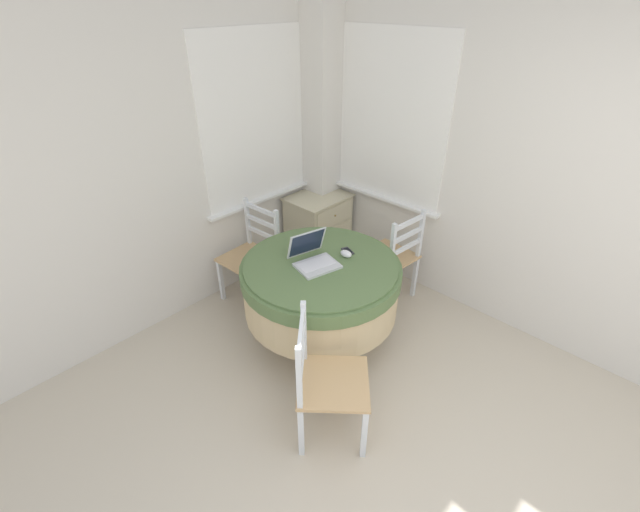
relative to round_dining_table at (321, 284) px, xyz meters
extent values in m
cube|color=silver|center=(-0.95, 1.18, 0.73)|extent=(4.35, 0.06, 2.55)
cube|color=white|center=(0.39, 1.15, 0.94)|extent=(1.10, 0.01, 1.42)
cube|color=white|center=(0.39, 1.12, 0.22)|extent=(1.18, 0.07, 0.02)
cube|color=silver|center=(1.25, -1.19, 0.73)|extent=(0.06, 4.69, 2.55)
cube|color=white|center=(1.22, 0.32, 0.94)|extent=(0.01, 1.10, 1.42)
cube|color=white|center=(1.19, 0.32, 0.22)|extent=(0.07, 1.18, 0.02)
cube|color=silver|center=(1.08, 1.01, 0.73)|extent=(0.28, 0.28, 2.55)
cylinder|color=#4C3D2D|center=(0.00, 0.00, -0.53)|extent=(0.36, 0.36, 0.03)
cylinder|color=#4C3D2D|center=(0.00, 0.00, -0.18)|extent=(0.11, 0.11, 0.69)
cylinder|color=#CCB284|center=(0.00, 0.00, -0.03)|extent=(1.16, 1.16, 0.40)
cylinder|color=#567042|center=(0.00, 0.00, 0.11)|extent=(1.19, 1.19, 0.10)
cylinder|color=#567042|center=(0.00, 0.00, 0.18)|extent=(1.13, 1.13, 0.02)
cube|color=silver|center=(-0.05, -0.01, 0.19)|extent=(0.34, 0.29, 0.02)
cube|color=silver|center=(-0.05, 0.00, 0.20)|extent=(0.28, 0.20, 0.00)
cube|color=silver|center=(-0.01, 0.13, 0.31)|extent=(0.30, 0.15, 0.22)
cube|color=#192338|center=(-0.02, 0.13, 0.31)|extent=(0.27, 0.13, 0.19)
ellipsoid|color=white|center=(0.20, -0.07, 0.21)|extent=(0.06, 0.10, 0.05)
cube|color=#2D2D33|center=(0.26, -0.04, 0.19)|extent=(0.09, 0.12, 0.01)
cube|color=black|center=(0.26, -0.04, 0.20)|extent=(0.07, 0.09, 0.00)
cube|color=tan|center=(-0.03, 0.84, -0.12)|extent=(0.45, 0.45, 0.02)
cube|color=silver|center=(-0.23, 1.02, -0.34)|extent=(0.04, 0.04, 0.41)
cube|color=silver|center=(-0.21, 0.65, -0.34)|extent=(0.04, 0.04, 0.41)
cube|color=silver|center=(0.14, 1.04, -0.34)|extent=(0.04, 0.04, 0.41)
cube|color=silver|center=(0.16, 0.67, -0.34)|extent=(0.04, 0.04, 0.41)
cube|color=silver|center=(0.14, 1.04, 0.11)|extent=(0.03, 0.03, 0.45)
cube|color=silver|center=(0.16, 0.67, 0.11)|extent=(0.03, 0.03, 0.45)
cube|color=silver|center=(0.15, 0.85, 0.28)|extent=(0.04, 0.38, 0.04)
cube|color=silver|center=(0.15, 0.85, 0.16)|extent=(0.04, 0.38, 0.04)
cube|color=silver|center=(0.15, 0.85, 0.05)|extent=(0.04, 0.38, 0.04)
cube|color=tan|center=(0.84, -0.02, -0.12)|extent=(0.46, 0.46, 0.02)
cube|color=silver|center=(1.05, 0.15, -0.34)|extent=(0.04, 0.04, 0.41)
cube|color=silver|center=(0.67, 0.18, -0.34)|extent=(0.04, 0.04, 0.41)
cube|color=silver|center=(1.01, -0.22, -0.34)|extent=(0.04, 0.04, 0.41)
cube|color=silver|center=(0.64, -0.19, -0.34)|extent=(0.04, 0.04, 0.41)
cube|color=silver|center=(1.01, -0.22, 0.11)|extent=(0.03, 0.03, 0.45)
cube|color=silver|center=(0.64, -0.19, 0.11)|extent=(0.03, 0.03, 0.45)
cube|color=silver|center=(0.83, -0.20, 0.28)|extent=(0.38, 0.05, 0.04)
cube|color=silver|center=(0.83, -0.20, 0.16)|extent=(0.38, 0.05, 0.04)
cube|color=silver|center=(0.83, -0.20, 0.05)|extent=(0.38, 0.05, 0.04)
cube|color=tan|center=(-0.56, -0.63, -0.12)|extent=(0.60, 0.60, 0.02)
cube|color=silver|center=(-0.58, -0.90, -0.34)|extent=(0.05, 0.05, 0.41)
cube|color=silver|center=(-0.30, -0.65, -0.34)|extent=(0.05, 0.05, 0.41)
cube|color=silver|center=(-0.82, -0.62, -0.34)|extent=(0.05, 0.05, 0.41)
cube|color=silver|center=(-0.54, -0.37, -0.34)|extent=(0.05, 0.05, 0.41)
cube|color=silver|center=(-0.82, -0.62, 0.11)|extent=(0.05, 0.05, 0.45)
cube|color=silver|center=(-0.54, -0.37, 0.11)|extent=(0.05, 0.05, 0.45)
cube|color=silver|center=(-0.68, -0.49, 0.28)|extent=(0.30, 0.26, 0.04)
cube|color=silver|center=(-0.68, -0.49, 0.16)|extent=(0.30, 0.26, 0.04)
cube|color=silver|center=(-0.68, -0.49, 0.05)|extent=(0.30, 0.26, 0.04)
cube|color=beige|center=(0.90, 0.89, -0.21)|extent=(0.56, 0.44, 0.68)
cube|color=beige|center=(0.90, 0.89, 0.14)|extent=(0.58, 0.46, 0.02)
cube|color=beige|center=(0.90, 0.67, 0.02)|extent=(0.49, 0.01, 0.19)
sphere|color=olive|center=(0.90, 0.66, 0.02)|extent=(0.02, 0.02, 0.02)
cube|color=beige|center=(0.90, 0.67, -0.21)|extent=(0.49, 0.01, 0.19)
sphere|color=olive|center=(0.90, 0.66, -0.21)|extent=(0.02, 0.02, 0.02)
cube|color=beige|center=(0.90, 0.67, -0.43)|extent=(0.49, 0.01, 0.19)
sphere|color=olive|center=(0.90, 0.66, -0.43)|extent=(0.02, 0.02, 0.02)
camera|label=1|loc=(-1.90, -1.79, 1.87)|focal=24.00mm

